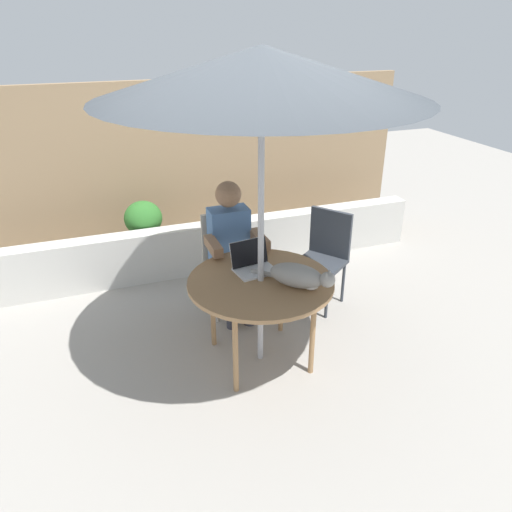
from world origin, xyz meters
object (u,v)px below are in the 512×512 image
(patio_table, at_px, (261,286))
(cat, at_px, (300,276))
(chair_occupied, at_px, (227,254))
(chair_empty, at_px, (325,251))
(potted_plant_near_fence, at_px, (144,229))
(patio_umbrella, at_px, (262,73))
(laptop, at_px, (252,261))
(person_seated, at_px, (232,244))

(patio_table, relative_size, cat, 2.09)
(chair_occupied, height_order, chair_empty, same)
(potted_plant_near_fence, bearing_deg, chair_occupied, -61.03)
(patio_umbrella, distance_m, chair_empty, 1.94)
(chair_empty, xyz_separation_m, cat, (-0.63, -0.81, 0.27))
(laptop, bearing_deg, person_seated, 90.13)
(patio_umbrella, xyz_separation_m, chair_occupied, (0.00, 0.87, -1.62))
(potted_plant_near_fence, bearing_deg, chair_empty, -41.95)
(chair_occupied, bearing_deg, patio_umbrella, -90.00)
(chair_occupied, relative_size, potted_plant_near_fence, 1.21)
(chair_occupied, distance_m, potted_plant_near_fence, 1.21)
(chair_empty, bearing_deg, laptop, -153.08)
(patio_umbrella, distance_m, cat, 1.38)
(person_seated, bearing_deg, chair_empty, -5.62)
(cat, bearing_deg, patio_table, 140.31)
(patio_umbrella, height_order, person_seated, patio_umbrella)
(chair_occupied, xyz_separation_m, chair_empty, (0.86, -0.24, 0.00))
(patio_table, xyz_separation_m, cat, (0.23, -0.19, 0.14))
(chair_occupied, height_order, person_seated, person_seated)
(laptop, relative_size, cat, 0.64)
(patio_umbrella, xyz_separation_m, chair_empty, (0.86, 0.63, -1.62))
(chair_occupied, height_order, laptop, laptop)
(chair_occupied, distance_m, cat, 1.11)
(laptop, bearing_deg, chair_empty, 26.92)
(patio_table, height_order, laptop, laptop)
(patio_table, relative_size, laptop, 3.25)
(cat, bearing_deg, chair_occupied, 102.08)
(patio_umbrella, bearing_deg, chair_occupied, 90.00)
(person_seated, xyz_separation_m, potted_plant_near_fence, (-0.59, 1.22, -0.26))
(person_seated, bearing_deg, laptop, -89.87)
(patio_umbrella, height_order, laptop, patio_umbrella)
(patio_table, distance_m, person_seated, 0.71)
(person_seated, bearing_deg, patio_umbrella, -90.00)
(patio_table, height_order, cat, cat)
(patio_umbrella, relative_size, chair_occupied, 2.59)
(patio_table, height_order, chair_empty, chair_empty)
(chair_empty, height_order, person_seated, person_seated)
(chair_empty, bearing_deg, patio_table, -143.96)
(cat, distance_m, potted_plant_near_fence, 2.29)
(laptop, bearing_deg, potted_plant_near_fence, 108.68)
(patio_table, relative_size, potted_plant_near_fence, 1.47)
(cat, bearing_deg, potted_plant_near_fence, 111.01)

